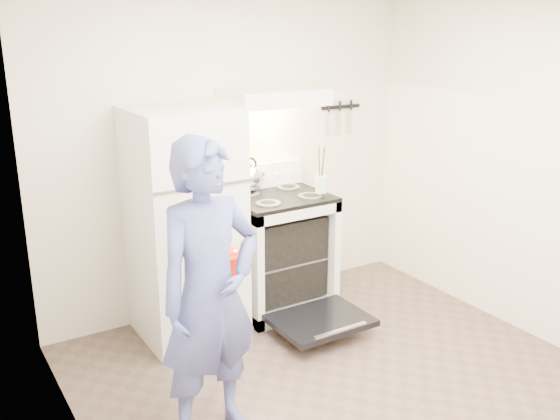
% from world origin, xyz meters
% --- Properties ---
extents(floor, '(3.60, 3.60, 0.00)m').
position_xyz_m(floor, '(0.00, 0.00, 0.00)').
color(floor, brown).
rests_on(floor, ground).
extents(back_wall, '(3.20, 0.02, 2.50)m').
position_xyz_m(back_wall, '(0.00, 1.80, 1.25)').
color(back_wall, beige).
rests_on(back_wall, ground).
extents(refrigerator, '(0.70, 0.70, 1.70)m').
position_xyz_m(refrigerator, '(-0.58, 1.45, 0.85)').
color(refrigerator, silver).
rests_on(refrigerator, floor).
extents(stove_body, '(0.76, 0.65, 0.92)m').
position_xyz_m(stove_body, '(0.23, 1.48, 0.46)').
color(stove_body, silver).
rests_on(stove_body, floor).
extents(cooktop, '(0.76, 0.65, 0.03)m').
position_xyz_m(cooktop, '(0.23, 1.48, 0.94)').
color(cooktop, black).
rests_on(cooktop, stove_body).
extents(backsplash, '(0.76, 0.07, 0.20)m').
position_xyz_m(backsplash, '(0.23, 1.76, 1.05)').
color(backsplash, silver).
rests_on(backsplash, cooktop).
extents(oven_door, '(0.70, 0.54, 0.04)m').
position_xyz_m(oven_door, '(0.23, 0.88, 0.12)').
color(oven_door, black).
rests_on(oven_door, floor).
extents(oven_rack, '(0.60, 0.52, 0.01)m').
position_xyz_m(oven_rack, '(0.23, 1.48, 0.44)').
color(oven_rack, gray).
rests_on(oven_rack, stove_body).
extents(range_hood, '(0.76, 0.50, 0.12)m').
position_xyz_m(range_hood, '(0.23, 1.55, 1.71)').
color(range_hood, silver).
rests_on(range_hood, back_wall).
extents(knife_strip, '(0.40, 0.02, 0.03)m').
position_xyz_m(knife_strip, '(1.05, 1.79, 1.55)').
color(knife_strip, black).
rests_on(knife_strip, back_wall).
extents(pizza_stone, '(0.31, 0.31, 0.02)m').
position_xyz_m(pizza_stone, '(0.28, 1.57, 0.45)').
color(pizza_stone, '#906F53').
rests_on(pizza_stone, oven_rack).
extents(tea_kettle, '(0.23, 0.19, 0.28)m').
position_xyz_m(tea_kettle, '(0.10, 1.70, 1.09)').
color(tea_kettle, '#B7B7BC').
rests_on(tea_kettle, cooktop).
extents(utensil_jar, '(0.11, 0.11, 0.13)m').
position_xyz_m(utensil_jar, '(0.50, 1.29, 1.05)').
color(utensil_jar, silver).
rests_on(utensil_jar, cooktop).
extents(person, '(0.69, 0.51, 1.72)m').
position_xyz_m(person, '(-0.95, 0.27, 0.86)').
color(person, navy).
rests_on(person, floor).
extents(dutch_oven, '(0.32, 0.25, 0.22)m').
position_xyz_m(dutch_oven, '(-0.76, 0.51, 0.92)').
color(dutch_oven, red).
rests_on(dutch_oven, person).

